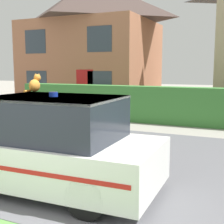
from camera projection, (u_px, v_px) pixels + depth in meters
road_strip at (114, 159)px, 7.48m from camera, size 28.00×6.82×0.01m
garden_hedge at (158, 105)px, 12.40m from camera, size 12.70×0.69×1.46m
police_car at (46, 145)px, 5.65m from camera, size 4.38×1.98×1.75m
cat at (35, 84)px, 5.48m from camera, size 0.22×0.38×0.32m
house_left at (92, 41)px, 19.23m from camera, size 7.67×6.19×7.49m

